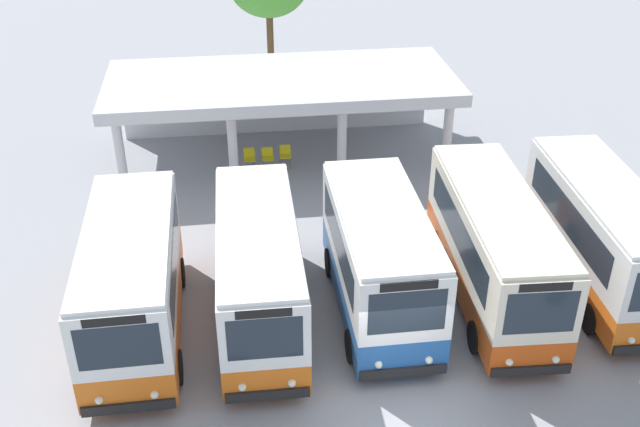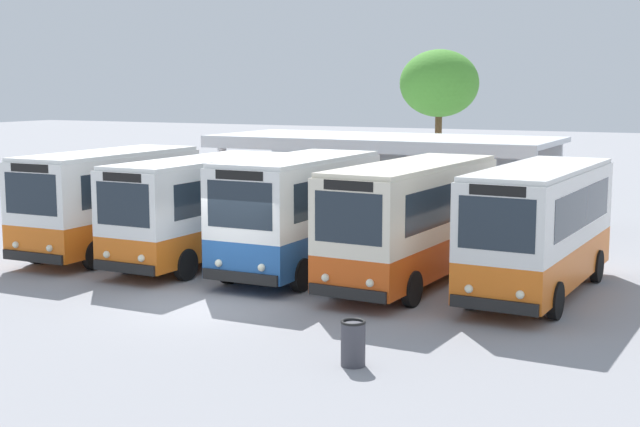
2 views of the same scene
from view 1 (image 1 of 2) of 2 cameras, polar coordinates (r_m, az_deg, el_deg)
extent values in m
plane|color=#939399|center=(18.81, 6.34, -15.57)|extent=(180.00, 180.00, 0.00)
cylinder|color=black|center=(19.77, -10.83, -11.46)|extent=(0.23, 0.90, 0.90)
cylinder|color=black|center=(20.07, -17.30, -11.75)|extent=(0.23, 0.90, 0.90)
cylinder|color=black|center=(23.14, -10.61, -4.47)|extent=(0.23, 0.90, 0.90)
cylinder|color=black|center=(23.39, -16.07, -4.81)|extent=(0.23, 0.90, 0.90)
cube|color=orange|center=(21.27, -13.83, -6.95)|extent=(2.40, 6.89, 1.00)
cube|color=white|center=(20.46, -14.31, -3.79)|extent=(2.40, 6.89, 1.83)
cube|color=white|center=(19.95, -14.65, -1.47)|extent=(2.33, 6.68, 0.12)
cube|color=black|center=(18.87, -14.41, -14.15)|extent=(2.21, 0.12, 0.28)
cube|color=#1E2833|center=(17.70, -15.15, -9.81)|extent=(1.91, 0.07, 1.19)
cube|color=black|center=(17.25, -15.48, -7.91)|extent=(1.40, 0.06, 0.24)
cube|color=#1E2833|center=(20.40, -11.09, -3.31)|extent=(0.10, 5.49, 1.00)
cube|color=#1E2833|center=(20.70, -17.47, -3.72)|extent=(0.10, 5.49, 1.00)
sphere|color=#EAEACC|center=(18.58, -12.52, -13.35)|extent=(0.20, 0.20, 0.20)
sphere|color=#EAEACC|center=(18.77, -16.52, -13.51)|extent=(0.20, 0.20, 0.20)
cylinder|color=black|center=(19.77, -1.20, -10.81)|extent=(0.23, 0.90, 0.90)
cylinder|color=black|center=(19.73, -7.31, -11.19)|extent=(0.23, 0.90, 0.90)
cylinder|color=black|center=(23.28, -2.29, -3.66)|extent=(0.23, 0.90, 0.90)
cylinder|color=black|center=(23.25, -7.39, -3.96)|extent=(0.23, 0.90, 0.90)
cube|color=orange|center=(21.21, -4.61, -6.29)|extent=(2.27, 7.18, 0.91)
cube|color=white|center=(20.43, -4.77, -3.23)|extent=(2.27, 7.18, 1.80)
cube|color=white|center=(19.92, -4.88, -0.92)|extent=(2.20, 6.97, 0.12)
cube|color=black|center=(18.65, -4.02, -13.65)|extent=(2.06, 0.13, 0.28)
cube|color=#1E2833|center=(17.54, -4.23, -9.49)|extent=(1.78, 0.08, 1.17)
cube|color=black|center=(17.08, -4.33, -7.61)|extent=(1.30, 0.07, 0.24)
cube|color=#1E2833|center=(20.53, -1.79, -2.78)|extent=(0.12, 5.72, 0.99)
cube|color=#1E2833|center=(20.50, -7.79, -3.14)|extent=(0.12, 5.72, 0.99)
sphere|color=#EAEACC|center=(18.46, -2.17, -12.81)|extent=(0.20, 0.20, 0.20)
sphere|color=#EAEACC|center=(18.44, -5.96, -13.05)|extent=(0.20, 0.20, 0.20)
cylinder|color=black|center=(20.52, 8.66, -9.42)|extent=(0.22, 0.90, 0.90)
cylinder|color=black|center=(20.08, 2.38, -10.06)|extent=(0.22, 0.90, 0.90)
cylinder|color=black|center=(23.58, 6.16, -3.34)|extent=(0.22, 0.90, 0.90)
cylinder|color=black|center=(23.20, 0.75, -3.76)|extent=(0.22, 0.90, 0.90)
cube|color=#23569E|center=(21.52, 4.48, -5.48)|extent=(2.35, 6.40, 1.03)
cube|color=white|center=(20.71, 4.64, -2.23)|extent=(2.35, 6.40, 1.86)
cube|color=white|center=(20.20, 4.75, 0.14)|extent=(2.28, 6.21, 0.12)
cube|color=black|center=(19.31, 6.37, -11.93)|extent=(2.23, 0.10, 0.28)
cube|color=#1E2833|center=(18.15, 6.68, -7.46)|extent=(1.92, 0.05, 1.21)
cube|color=black|center=(17.70, 6.82, -5.51)|extent=(1.41, 0.05, 0.24)
cube|color=#1E2833|center=(21.02, 7.69, -1.73)|extent=(0.04, 5.12, 1.02)
cube|color=#1E2833|center=(20.58, 1.42, -2.20)|extent=(0.04, 5.12, 1.02)
sphere|color=#EAEACC|center=(19.26, 8.32, -11.01)|extent=(0.20, 0.20, 0.20)
sphere|color=#EAEACC|center=(18.99, 4.49, -11.43)|extent=(0.20, 0.20, 0.20)
cylinder|color=black|center=(21.39, 17.16, -8.73)|extent=(0.26, 0.91, 0.90)
cylinder|color=black|center=(20.75, 11.77, -9.24)|extent=(0.26, 0.91, 0.90)
cylinder|color=black|center=(24.95, 13.56, -2.04)|extent=(0.26, 0.91, 0.90)
cylinder|color=black|center=(24.40, 8.94, -2.29)|extent=(0.26, 0.91, 0.90)
cube|color=#D14C14|center=(22.57, 12.87, -4.47)|extent=(2.54, 7.67, 0.95)
cube|color=beige|center=(21.82, 13.29, -1.42)|extent=(2.54, 7.67, 1.88)
cube|color=beige|center=(21.32, 13.60, 0.86)|extent=(2.46, 7.44, 0.12)
cube|color=black|center=(19.96, 15.81, -11.46)|extent=(2.06, 0.20, 0.28)
cube|color=#1E2833|center=(18.88, 16.52, -7.28)|extent=(1.78, 0.14, 1.22)
cube|color=black|center=(18.44, 16.86, -5.38)|extent=(1.30, 0.11, 0.24)
cube|color=#1E2833|center=(22.21, 15.87, -1.04)|extent=(0.34, 6.05, 1.03)
cube|color=#1E2833|center=(21.58, 10.51, -1.31)|extent=(0.34, 6.05, 1.03)
sphere|color=#EAEACC|center=(19.97, 17.56, -10.58)|extent=(0.20, 0.20, 0.20)
sphere|color=#EAEACC|center=(19.58, 14.26, -10.94)|extent=(0.20, 0.20, 0.20)
cylinder|color=black|center=(22.25, 19.95, -7.58)|extent=(0.26, 0.91, 0.90)
cylinder|color=black|center=(26.44, 20.28, -1.22)|extent=(0.26, 0.91, 0.90)
cylinder|color=black|center=(25.65, 16.10, -1.47)|extent=(0.26, 0.91, 0.90)
cube|color=orange|center=(24.08, 20.31, -3.27)|extent=(2.45, 7.40, 1.01)
cube|color=silver|center=(23.37, 20.92, -0.35)|extent=(2.45, 7.40, 1.84)
cube|color=silver|center=(22.91, 21.36, 1.76)|extent=(2.38, 7.17, 0.12)
cube|color=#1E2833|center=(23.90, 23.16, 0.00)|extent=(0.28, 5.85, 1.01)
cube|color=#1E2833|center=(22.98, 18.44, -0.25)|extent=(0.28, 5.85, 1.01)
sphere|color=#EAEACC|center=(21.24, 22.68, -8.92)|extent=(0.20, 0.20, 0.20)
cylinder|color=silver|center=(28.28, -15.03, 4.45)|extent=(0.36, 0.36, 3.20)
cylinder|color=silver|center=(27.99, -6.68, 5.05)|extent=(0.36, 0.36, 3.20)
cylinder|color=silver|center=(28.31, 1.68, 5.55)|extent=(0.36, 0.36, 3.20)
cylinder|color=silver|center=(29.20, 9.70, 5.92)|extent=(0.36, 0.36, 3.20)
cube|color=silver|center=(32.57, -3.30, 8.92)|extent=(13.11, 0.20, 3.20)
cube|color=silver|center=(29.59, -2.99, 10.21)|extent=(13.61, 5.80, 0.20)
cube|color=silver|center=(27.03, -2.44, 7.68)|extent=(13.61, 0.10, 0.28)
cylinder|color=slate|center=(29.56, -5.03, 3.60)|extent=(0.03, 0.03, 0.44)
cylinder|color=slate|center=(29.56, -5.71, 3.56)|extent=(0.03, 0.03, 0.44)
cylinder|color=slate|center=(29.87, -5.05, 3.90)|extent=(0.03, 0.03, 0.44)
cylinder|color=slate|center=(29.87, -5.73, 3.86)|extent=(0.03, 0.03, 0.44)
cube|color=yellow|center=(29.61, -5.40, 4.15)|extent=(0.45, 0.45, 0.04)
cube|color=yellow|center=(29.70, -5.43, 4.66)|extent=(0.44, 0.05, 0.40)
cylinder|color=slate|center=(29.56, -3.64, 3.67)|extent=(0.03, 0.03, 0.44)
cylinder|color=slate|center=(29.55, -4.32, 3.63)|extent=(0.03, 0.03, 0.44)
cylinder|color=slate|center=(29.88, -3.67, 3.97)|extent=(0.03, 0.03, 0.44)
cylinder|color=slate|center=(29.87, -4.35, 3.93)|extent=(0.03, 0.03, 0.44)
cube|color=yellow|center=(29.61, -4.01, 4.21)|extent=(0.45, 0.45, 0.04)
cube|color=yellow|center=(29.70, -4.04, 4.73)|extent=(0.44, 0.05, 0.40)
cylinder|color=slate|center=(29.73, -2.27, 3.86)|extent=(0.03, 0.03, 0.44)
cylinder|color=slate|center=(29.71, -2.95, 3.83)|extent=(0.03, 0.03, 0.44)
cylinder|color=slate|center=(30.04, -2.32, 4.16)|extent=(0.03, 0.03, 0.44)
cylinder|color=slate|center=(30.03, -3.00, 4.13)|extent=(0.03, 0.03, 0.44)
cube|color=yellow|center=(29.77, -2.65, 4.41)|extent=(0.45, 0.45, 0.04)
cube|color=yellow|center=(29.87, -2.68, 4.92)|extent=(0.44, 0.05, 0.40)
cylinder|color=brown|center=(36.14, -3.77, 11.89)|extent=(0.32, 0.32, 4.14)
camera|label=2|loc=(18.49, 85.30, -27.50)|focal=49.91mm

